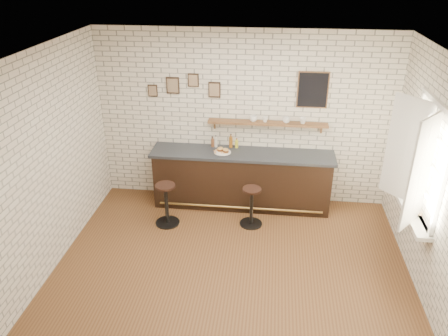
# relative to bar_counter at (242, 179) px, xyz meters

# --- Properties ---
(ground) EXTENTS (5.00, 5.00, 0.00)m
(ground) POSITION_rel_bar_counter_xyz_m (-0.00, -1.70, -0.51)
(ground) COLOR brown
(ground) RESTS_ON ground
(bar_counter) EXTENTS (3.10, 0.65, 1.01)m
(bar_counter) POSITION_rel_bar_counter_xyz_m (0.00, 0.00, 0.00)
(bar_counter) COLOR black
(bar_counter) RESTS_ON ground
(sandwich_plate) EXTENTS (0.28, 0.28, 0.01)m
(sandwich_plate) POSITION_rel_bar_counter_xyz_m (-0.33, -0.03, 0.51)
(sandwich_plate) COLOR white
(sandwich_plate) RESTS_ON bar_counter
(ciabatta_sandwich) EXTENTS (0.24, 0.18, 0.07)m
(ciabatta_sandwich) POSITION_rel_bar_counter_xyz_m (-0.32, -0.03, 0.55)
(ciabatta_sandwich) COLOR #DBA85A
(ciabatta_sandwich) RESTS_ON sandwich_plate
(potato_chips) EXTENTS (0.25, 0.19, 0.00)m
(potato_chips) POSITION_rel_bar_counter_xyz_m (-0.36, -0.03, 0.52)
(potato_chips) COLOR #DD9A4E
(potato_chips) RESTS_ON sandwich_plate
(bitters_bottle_brown) EXTENTS (0.06, 0.06, 0.18)m
(bitters_bottle_brown) POSITION_rel_bar_counter_xyz_m (-0.53, 0.20, 0.58)
(bitters_bottle_brown) COLOR brown
(bitters_bottle_brown) RESTS_ON bar_counter
(bitters_bottle_white) EXTENTS (0.05, 0.05, 0.21)m
(bitters_bottle_white) POSITION_rel_bar_counter_xyz_m (-0.47, 0.20, 0.59)
(bitters_bottle_white) COLOR silver
(bitters_bottle_white) RESTS_ON bar_counter
(bitters_bottle_amber) EXTENTS (0.06, 0.06, 0.25)m
(bitters_bottle_amber) POSITION_rel_bar_counter_xyz_m (-0.21, 0.20, 0.61)
(bitters_bottle_amber) COLOR brown
(bitters_bottle_amber) RESTS_ON bar_counter
(condiment_bottle_yellow) EXTENTS (0.05, 0.05, 0.17)m
(condiment_bottle_yellow) POSITION_rel_bar_counter_xyz_m (-0.11, 0.20, 0.58)
(condiment_bottle_yellow) COLOR yellow
(condiment_bottle_yellow) RESTS_ON bar_counter
(bar_stool_left) EXTENTS (0.40, 0.40, 0.72)m
(bar_stool_left) POSITION_rel_bar_counter_xyz_m (-1.17, -0.75, -0.12)
(bar_stool_left) COLOR black
(bar_stool_left) RESTS_ON ground
(bar_stool_right) EXTENTS (0.39, 0.39, 0.67)m
(bar_stool_right) POSITION_rel_bar_counter_xyz_m (0.21, -0.62, -0.15)
(bar_stool_right) COLOR black
(bar_stool_right) RESTS_ON ground
(wall_shelf) EXTENTS (2.00, 0.18, 0.18)m
(wall_shelf) POSITION_rel_bar_counter_xyz_m (0.40, 0.20, 0.97)
(wall_shelf) COLOR brown
(wall_shelf) RESTS_ON ground
(shelf_cup_a) EXTENTS (0.18, 0.18, 0.10)m
(shelf_cup_a) POSITION_rel_bar_counter_xyz_m (0.16, 0.20, 1.04)
(shelf_cup_a) COLOR white
(shelf_cup_a) RESTS_ON wall_shelf
(shelf_cup_b) EXTENTS (0.12, 0.12, 0.08)m
(shelf_cup_b) POSITION_rel_bar_counter_xyz_m (0.36, 0.20, 1.03)
(shelf_cup_b) COLOR white
(shelf_cup_b) RESTS_ON wall_shelf
(shelf_cup_c) EXTENTS (0.13, 0.13, 0.10)m
(shelf_cup_c) POSITION_rel_bar_counter_xyz_m (0.70, 0.20, 1.04)
(shelf_cup_c) COLOR white
(shelf_cup_c) RESTS_ON wall_shelf
(shelf_cup_d) EXTENTS (0.12, 0.12, 0.10)m
(shelf_cup_d) POSITION_rel_bar_counter_xyz_m (0.98, 0.20, 1.04)
(shelf_cup_d) COLOR white
(shelf_cup_d) RESTS_ON wall_shelf
(back_wall_decor) EXTENTS (2.96, 0.02, 0.56)m
(back_wall_decor) POSITION_rel_bar_counter_xyz_m (0.22, 0.28, 1.54)
(back_wall_decor) COLOR black
(back_wall_decor) RESTS_ON ground
(window_sill) EXTENTS (0.20, 1.35, 0.06)m
(window_sill) POSITION_rel_bar_counter_xyz_m (2.40, -1.40, 0.39)
(window_sill) COLOR white
(window_sill) RESTS_ON ground
(casement_window) EXTENTS (0.40, 1.30, 1.56)m
(casement_window) POSITION_rel_bar_counter_xyz_m (2.36, -1.40, 1.14)
(casement_window) COLOR white
(casement_window) RESTS_ON ground
(book_lower) EXTENTS (0.17, 0.22, 0.02)m
(book_lower) POSITION_rel_bar_counter_xyz_m (2.38, -1.41, 0.43)
(book_lower) COLOR tan
(book_lower) RESTS_ON window_sill
(book_upper) EXTENTS (0.23, 0.26, 0.02)m
(book_upper) POSITION_rel_bar_counter_xyz_m (2.38, -1.45, 0.45)
(book_upper) COLOR tan
(book_upper) RESTS_ON book_lower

